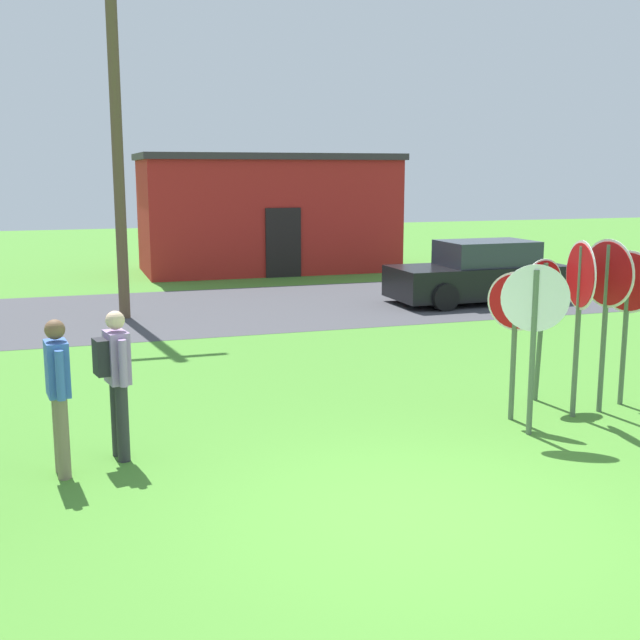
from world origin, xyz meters
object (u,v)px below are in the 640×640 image
(stop_sign_center_cluster, at_px, (542,307))
(person_with_sunhat, at_px, (116,374))
(utility_pole, at_px, (116,107))
(stop_sign_low_front, at_px, (534,319))
(stop_sign_rear_left, at_px, (606,293))
(parked_car_on_street, at_px, (479,274))
(person_in_teal, at_px, (58,389))
(stop_sign_far_back, at_px, (579,296))
(stop_sign_leaning_right, at_px, (627,300))
(stop_sign_rear_right, at_px, (515,320))

(stop_sign_center_cluster, xyz_separation_m, person_with_sunhat, (-5.79, -0.55, -0.37))
(utility_pole, relative_size, stop_sign_low_front, 4.11)
(stop_sign_rear_left, bearing_deg, parked_car_on_street, 71.12)
(person_in_teal, bearing_deg, stop_sign_low_front, -3.69)
(stop_sign_far_back, bearing_deg, stop_sign_low_front, -154.37)
(stop_sign_far_back, bearing_deg, stop_sign_leaning_right, 16.02)
(utility_pole, distance_m, stop_sign_leaning_right, 11.20)
(stop_sign_leaning_right, bearing_deg, stop_sign_rear_right, -175.61)
(parked_car_on_street, height_order, stop_sign_center_cluster, stop_sign_center_cluster)
(person_with_sunhat, bearing_deg, stop_sign_center_cluster, 5.42)
(person_with_sunhat, distance_m, person_in_teal, 0.69)
(stop_sign_rear_right, bearing_deg, stop_sign_low_front, -100.04)
(stop_sign_low_front, height_order, stop_sign_leaning_right, stop_sign_leaning_right)
(stop_sign_center_cluster, xyz_separation_m, stop_sign_low_front, (-0.92, -1.23, 0.09))
(stop_sign_rear_right, distance_m, person_in_teal, 5.60)
(stop_sign_leaning_right, bearing_deg, stop_sign_center_cluster, 153.50)
(utility_pole, xyz_separation_m, stop_sign_far_back, (5.06, -9.21, -2.90))
(stop_sign_far_back, relative_size, person_with_sunhat, 1.38)
(stop_sign_rear_left, distance_m, stop_sign_low_front, 1.53)
(utility_pole, bearing_deg, stop_sign_rear_left, -58.77)
(stop_sign_low_front, bearing_deg, stop_sign_rear_right, 79.96)
(utility_pole, distance_m, stop_sign_rear_left, 11.06)
(parked_car_on_street, bearing_deg, stop_sign_low_front, -115.48)
(stop_sign_rear_right, height_order, stop_sign_low_front, stop_sign_low_front)
(stop_sign_far_back, relative_size, stop_sign_rear_left, 1.00)
(utility_pole, bearing_deg, stop_sign_rear_right, -65.06)
(stop_sign_leaning_right, bearing_deg, utility_pole, 124.04)
(stop_sign_rear_right, xyz_separation_m, person_with_sunhat, (-4.97, 0.09, -0.33))
(utility_pole, bearing_deg, stop_sign_leaning_right, -55.96)
(person_with_sunhat, bearing_deg, stop_sign_rear_left, -1.38)
(stop_sign_far_back, distance_m, stop_sign_center_cluster, 0.82)
(utility_pole, distance_m, person_in_teal, 10.06)
(stop_sign_low_front, distance_m, person_with_sunhat, 4.94)
(parked_car_on_street, relative_size, stop_sign_rear_right, 2.23)
(person_in_teal, bearing_deg, utility_pole, 81.66)
(stop_sign_center_cluster, xyz_separation_m, person_in_teal, (-6.39, -0.88, -0.40))
(stop_sign_far_back, bearing_deg, person_in_teal, -179.09)
(parked_car_on_street, xyz_separation_m, stop_sign_far_back, (-3.44, -8.76, 0.92))
(stop_sign_rear_left, bearing_deg, stop_sign_rear_right, 177.38)
(parked_car_on_street, bearing_deg, stop_sign_center_cluster, -113.52)
(stop_sign_far_back, relative_size, stop_sign_leaning_right, 1.09)
(stop_sign_center_cluster, bearing_deg, stop_sign_low_front, -126.63)
(stop_sign_center_cluster, bearing_deg, person_with_sunhat, -174.58)
(stop_sign_center_cluster, height_order, stop_sign_leaning_right, stop_sign_leaning_right)
(utility_pole, bearing_deg, stop_sign_low_front, -66.95)
(parked_car_on_street, relative_size, stop_sign_low_front, 2.06)
(stop_sign_center_cluster, distance_m, person_with_sunhat, 5.82)
(stop_sign_center_cluster, distance_m, stop_sign_leaning_right, 1.13)
(stop_sign_leaning_right, relative_size, person_with_sunhat, 1.27)
(stop_sign_rear_left, height_order, person_with_sunhat, stop_sign_rear_left)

